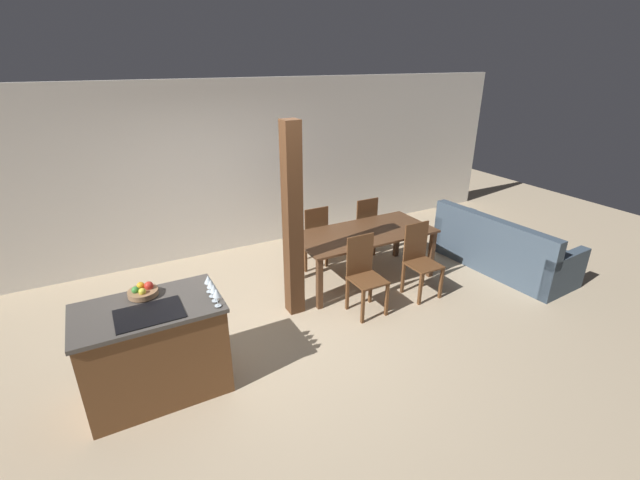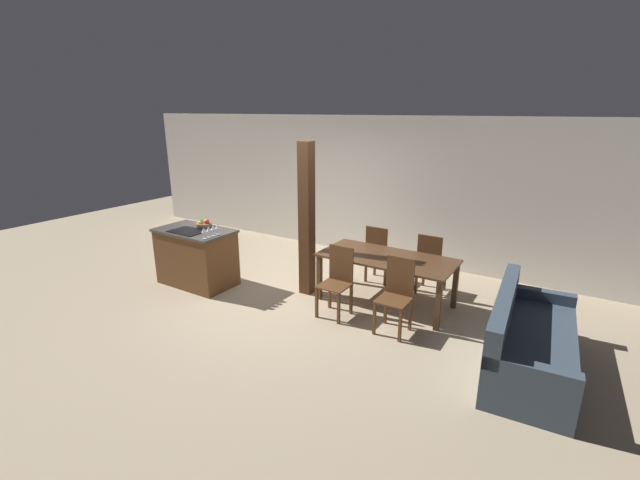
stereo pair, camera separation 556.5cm
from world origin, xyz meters
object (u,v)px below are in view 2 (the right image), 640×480
Objects in this scene: kitchen_island at (197,257)px; dining_chair_far_right at (431,263)px; wine_glass_end at (218,226)px; dining_chair_near_left at (337,280)px; dining_chair_far_left at (379,253)px; timber_post at (307,220)px; wine_glass_far at (213,228)px; dining_chair_near_right at (396,294)px; wine_glass_near at (204,231)px; dining_table at (387,263)px; wine_glass_middle at (209,229)px; couch at (528,344)px; fruit_bowl at (204,224)px.

dining_chair_far_right reaches higher than kitchen_island.
wine_glass_end is 3.36m from dining_chair_far_right.
dining_chair_near_left and dining_chair_far_left have the same top height.
dining_chair_far_right is 2.04m from timber_post.
wine_glass_end is (0.00, 0.09, 0.00)m from wine_glass_far.
dining_chair_near_right is 1.38m from dining_chair_far_right.
wine_glass_near is at bearing -168.41° from dining_chair_near_right.
wine_glass_far is 2.67m from dining_table.
dining_chair_far_right is at bearing 31.87° from wine_glass_far.
timber_post is at bearing 166.65° from dining_chair_near_right.
wine_glass_far is at bearing 90.00° from wine_glass_near.
wine_glass_near and wine_glass_middle have the same top height.
timber_post is at bearing 78.87° from couch.
dining_table is (2.41, 1.08, -0.43)m from wine_glass_far.
fruit_bowl reaches higher than couch.
dining_chair_near_right is 1.61m from couch.
dining_chair_near_right is (2.85, 0.40, -0.57)m from wine_glass_far.
dining_chair_near_left is 1.38m from dining_chair_far_left.
dining_chair_far_right is (0.89, 0.00, 0.00)m from dining_chair_far_left.
kitchen_island reaches higher than couch.
dining_chair_near_right is at bearing -57.23° from dining_table.
dining_chair_far_right is (3.40, 1.45, -0.48)m from fruit_bowl.
wine_glass_far is 0.07× the size of timber_post.
dining_chair_near_right reaches higher than couch.
wine_glass_near is at bearing -152.15° from dining_table.
dining_chair_near_right is (3.40, 0.07, -0.48)m from fruit_bowl.
kitchen_island is 0.83m from wine_glass_far.
dining_chair_near_right reaches higher than kitchen_island.
dining_chair_near_left is at bearing 180.00° from dining_chair_near_right.
fruit_bowl reaches higher than dining_chair_far_right.
kitchen_island is 0.61× the size of couch.
couch reaches higher than dining_table.
dining_chair_far_right is 0.47× the size of couch.
wine_glass_middle is 2.95m from dining_chair_near_right.
dining_chair_near_left is 1.64m from dining_chair_far_right.
dining_table is at bearing 57.23° from dining_chair_far_right.
dining_table is 0.83m from dining_chair_far_right.
dining_table is at bearing 14.36° from fruit_bowl.
wine_glass_end is 2.07m from dining_chair_near_left.
wine_glass_end is 0.09× the size of dining_table.
wine_glass_middle is 0.08× the size of couch.
kitchen_island is 3.13m from dining_table.
wine_glass_middle is 0.17× the size of dining_chair_near_left.
wine_glass_far is at bearing -146.42° from timber_post.
dining_chair_near_right is 0.47× the size of couch.
wine_glass_far is 0.09× the size of dining_table.
kitchen_island is at bearing -173.53° from dining_chair_near_left.
dining_chair_near_left is at bearing 1.61° from fruit_bowl.
wine_glass_far is at bearing 42.05° from dining_chair_far_left.
couch is (1.60, -1.38, -0.22)m from dining_chair_far_right.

